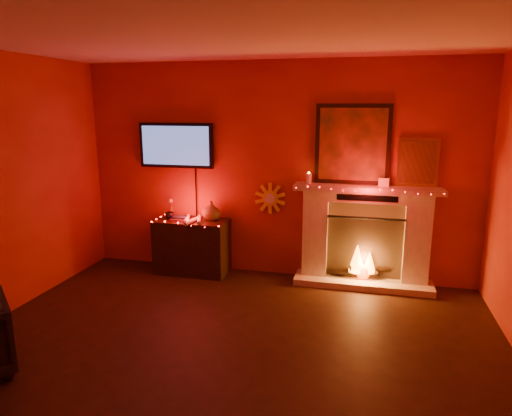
{
  "coord_description": "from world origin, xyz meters",
  "views": [
    {
      "loc": [
        1.13,
        -3.1,
        2.15
      ],
      "look_at": [
        -0.04,
        1.7,
        1.04
      ],
      "focal_mm": 32.0,
      "sensor_mm": 36.0,
      "label": 1
    }
  ],
  "objects": [
    {
      "name": "fireplace",
      "position": [
        1.14,
        2.39,
        0.72
      ],
      "size": [
        1.72,
        0.4,
        2.18
      ],
      "color": "beige",
      "rests_on": "floor"
    },
    {
      "name": "sunburst_clock",
      "position": [
        -0.05,
        2.48,
        1.0
      ],
      "size": [
        0.4,
        0.03,
        0.4
      ],
      "color": "yellow",
      "rests_on": "room"
    },
    {
      "name": "tv",
      "position": [
        -1.3,
        2.45,
        1.65
      ],
      "size": [
        1.0,
        0.07,
        1.24
      ],
      "color": "black",
      "rests_on": "room"
    },
    {
      "name": "room",
      "position": [
        0.0,
        0.0,
        1.35
      ],
      "size": [
        5.0,
        5.0,
        5.0
      ],
      "color": "black",
      "rests_on": "ground"
    },
    {
      "name": "console_table",
      "position": [
        -1.04,
        2.26,
        0.39
      ],
      "size": [
        0.93,
        0.55,
        0.96
      ],
      "color": "black",
      "rests_on": "floor"
    }
  ]
}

